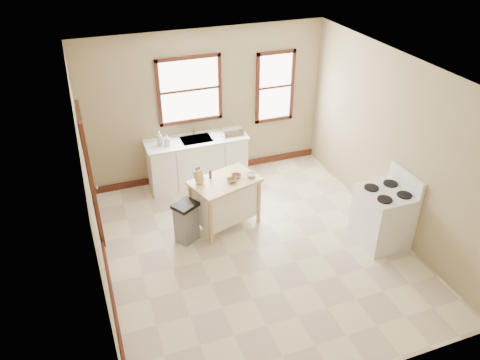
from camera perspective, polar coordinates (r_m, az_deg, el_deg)
name	(u,v)px	position (r m, az deg, el deg)	size (l,w,h in m)	color
floor	(256,248)	(7.34, 1.94, -8.33)	(5.00, 5.00, 0.00)	beige
ceiling	(260,73)	(5.96, 2.43, 12.88)	(5.00, 5.00, 0.00)	white
wall_back	(206,106)	(8.66, -4.12, 8.99)	(4.50, 0.04, 2.80)	tan
wall_left	(92,201)	(6.16, -17.65, -2.51)	(0.04, 5.00, 2.80)	tan
wall_right	(393,145)	(7.59, 18.16, 4.05)	(0.04, 5.00, 2.80)	tan
window_main	(190,90)	(8.45, -6.15, 10.84)	(1.17, 0.06, 1.22)	black
window_side	(275,87)	(9.01, 4.28, 11.24)	(0.77, 0.06, 1.37)	black
door_left	(90,175)	(7.46, -17.77, 0.56)	(0.06, 0.90, 2.10)	black
baseboard_back	(209,170)	(9.23, -3.76, 1.21)	(4.50, 0.04, 0.12)	black
baseboard_left	(109,280)	(6.97, -15.62, -11.67)	(0.04, 5.00, 0.12)	black
sink_counter	(197,161)	(8.74, -5.21, 2.30)	(1.86, 0.62, 0.92)	white
faucet	(193,129)	(8.63, -5.72, 6.15)	(0.03, 0.03, 0.22)	silver
soap_bottle_a	(160,138)	(8.34, -9.76, 5.04)	(0.10, 0.10, 0.26)	#B2B2B2
soap_bottle_b	(167,140)	(8.32, -8.89, 4.82)	(0.09, 0.09, 0.20)	#B2B2B2
dish_rack	(232,132)	(8.63, -0.99, 5.85)	(0.40, 0.30, 0.10)	silver
kitchen_island	(225,203)	(7.59, -1.82, -2.79)	(1.05, 0.67, 0.86)	#EAD38A
knife_block	(199,177)	(7.27, -5.05, 0.36)	(0.10, 0.10, 0.20)	tan
pepper_grinder	(210,174)	(7.38, -3.64, 0.73)	(0.04, 0.04, 0.15)	#472213
bowl_a	(232,180)	(7.31, -1.02, -0.06)	(0.16, 0.16, 0.04)	brown
bowl_b	(236,176)	(7.43, -0.44, 0.51)	(0.16, 0.16, 0.04)	brown
bowl_c	(251,175)	(7.44, 1.36, 0.59)	(0.16, 0.16, 0.05)	silver
trash_bin	(186,222)	(7.35, -6.55, -5.11)	(0.35, 0.30, 0.69)	slate
gas_stove	(384,210)	(7.46, 17.17, -3.49)	(0.74, 0.75, 1.19)	white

